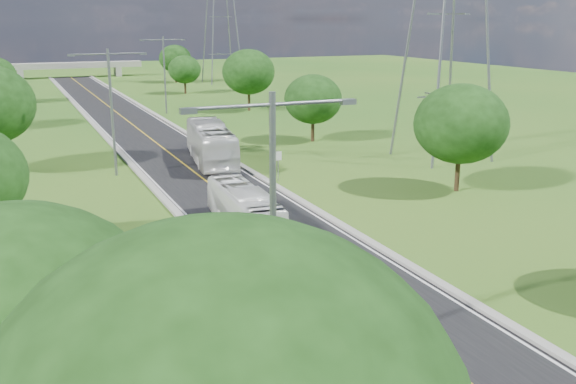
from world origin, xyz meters
The scene contains 18 objects.
ground centered at (0.00, 60.00, 0.00)m, with size 260.00×260.00×0.00m, color #255919.
road centered at (0.00, 66.00, 0.03)m, with size 8.00×150.00×0.06m, color black.
curb_left centered at (-4.25, 66.00, 0.11)m, with size 0.50×150.00×0.22m, color gray.
curb_right centered at (4.25, 66.00, 0.11)m, with size 0.50×150.00×0.22m, color gray.
speed_limit_sign centered at (5.20, 37.98, 1.60)m, with size 0.55×0.09×2.40m.
overpass centered at (0.00, 140.00, 2.41)m, with size 30.00×3.00×3.20m.
streetlight_near_left centered at (-6.00, 12.00, 5.94)m, with size 5.90×0.25×10.00m.
streetlight_mid_left centered at (-6.00, 45.00, 5.94)m, with size 5.90×0.25×10.00m.
streetlight_far_right centered at (6.00, 78.00, 5.94)m, with size 5.90×0.25×10.00m.
power_tower_far centered at (26.00, 115.00, 14.01)m, with size 9.00×6.40×28.00m.
tree_la centered at (-14.00, 8.00, 5.27)m, with size 7.14×7.14×8.30m.
tree_rb centered at (16.00, 30.00, 4.95)m, with size 6.72×6.72×7.82m.
tree_rc centered at (15.00, 52.00, 4.33)m, with size 5.88×5.88×6.84m.
tree_rd centered at (17.00, 76.00, 5.27)m, with size 7.14×7.14×8.30m.
tree_re centered at (14.50, 100.00, 4.02)m, with size 5.46×5.46×6.35m.
tree_rf centered at (18.00, 120.00, 4.64)m, with size 6.30×6.30×7.33m.
bus_outbound centered at (2.31, 46.08, 1.78)m, with size 2.90×12.37×3.45m, color silver.
bus_inbound centered at (-1.41, 27.48, 1.37)m, with size 2.21×9.44×2.63m, color white.
Camera 1 is at (-13.66, -6.53, 12.18)m, focal length 40.00 mm.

